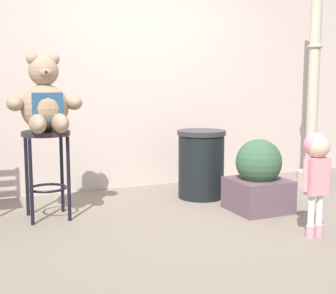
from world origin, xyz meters
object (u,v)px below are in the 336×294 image
bar_stool_with_teddy (47,155)px  child_walking (317,162)px  teddy_bear (45,103)px  trash_bin (201,164)px  lamppost (313,91)px  planter_with_shrub (258,178)px

bar_stool_with_teddy → child_walking: bearing=-36.3°
teddy_bear → trash_bin: size_ratio=0.94×
lamppost → planter_with_shrub: (-1.22, -0.69, -0.81)m
bar_stool_with_teddy → planter_with_shrub: (1.90, -0.55, -0.26)m
bar_stool_with_teddy → planter_with_shrub: 2.00m
bar_stool_with_teddy → lamppost: (3.12, 0.14, 0.55)m
child_walking → lamppost: size_ratio=0.29×
teddy_bear → child_walking: 2.35m
bar_stool_with_teddy → child_walking: child_walking is taller
trash_bin → lamppost: 1.66m
teddy_bear → planter_with_shrub: 2.10m
bar_stool_with_teddy → trash_bin: size_ratio=1.10×
bar_stool_with_teddy → trash_bin: bearing=5.0°
child_walking → planter_with_shrub: (0.03, 0.83, -0.29)m
child_walking → planter_with_shrub: child_walking is taller
teddy_bear → trash_bin: 1.79m
bar_stool_with_teddy → planter_with_shrub: bearing=-16.1°
lamppost → planter_with_shrub: size_ratio=4.09×
teddy_bear → trash_bin: teddy_bear is taller
child_walking → bar_stool_with_teddy: bearing=-112.4°
trash_bin → teddy_bear: bearing=-173.9°
lamppost → trash_bin: bearing=179.7°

